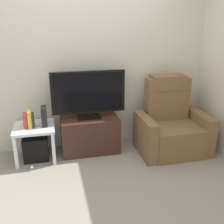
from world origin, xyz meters
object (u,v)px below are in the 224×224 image
at_px(television, 88,94).
at_px(subwoofer_box, 36,147).
at_px(game_console, 44,116).
at_px(book_rightmost, 33,120).
at_px(tv_stand, 90,135).
at_px(book_middle, 30,119).
at_px(side_table, 34,131).
at_px(book_leftmost, 25,120).
at_px(recliner_armchair, 171,126).

relative_size(television, subwoofer_box, 3.14).
bearing_deg(game_console, book_rightmost, -168.83).
bearing_deg(tv_stand, book_middle, -175.07).
bearing_deg(book_middle, television, 6.26).
relative_size(subwoofer_box, book_middle, 1.45).
bearing_deg(side_table, book_middle, -154.56).
distance_m(television, game_console, 0.67).
xyz_separation_m(book_middle, book_rightmost, (0.04, 0.00, -0.02)).
bearing_deg(game_console, side_table, -176.05).
distance_m(subwoofer_box, book_rightmost, 0.41).
height_order(tv_stand, subwoofer_box, tv_stand).
height_order(book_middle, book_rightmost, book_middle).
xyz_separation_m(side_table, book_middle, (-0.04, -0.02, 0.19)).
bearing_deg(television, book_rightmost, -173.46).
bearing_deg(tv_stand, subwoofer_box, -176.29).
bearing_deg(side_table, book_leftmost, -168.69).
xyz_separation_m(television, subwoofer_box, (-0.77, -0.07, -0.70)).
relative_size(tv_stand, television, 0.80).
bearing_deg(book_middle, book_leftmost, 180.00).
distance_m(book_leftmost, game_console, 0.25).
bearing_deg(book_middle, side_table, 25.44).
relative_size(tv_stand, book_rightmost, 4.37).
distance_m(tv_stand, book_rightmost, 0.84).
height_order(recliner_armchair, book_leftmost, recliner_armchair).
xyz_separation_m(side_table, book_rightmost, (-0.01, -0.02, 0.17)).
relative_size(side_table, book_leftmost, 2.75).
bearing_deg(book_rightmost, game_console, 11.17).
xyz_separation_m(recliner_armchair, subwoofer_box, (-1.93, 0.18, -0.21)).
bearing_deg(television, side_table, -174.88).
xyz_separation_m(recliner_armchair, book_leftmost, (-2.03, 0.16, 0.20)).
height_order(book_rightmost, game_console, game_console).
bearing_deg(recliner_armchair, book_middle, 174.71).
height_order(recliner_armchair, book_middle, recliner_armchair).
bearing_deg(game_console, tv_stand, 3.66).
height_order(television, book_middle, television).
relative_size(subwoofer_box, book_rightmost, 1.75).
bearing_deg(side_table, subwoofer_box, 90.00).
height_order(side_table, book_leftmost, book_leftmost).
bearing_deg(television, book_leftmost, -174.16).
relative_size(recliner_armchair, side_table, 2.00).
relative_size(television, recliner_armchair, 0.95).
bearing_deg(book_leftmost, television, 5.84).
xyz_separation_m(book_middle, game_console, (0.19, 0.03, 0.02)).
height_order(television, subwoofer_box, television).
distance_m(television, book_leftmost, 0.92).
xyz_separation_m(television, game_console, (-0.62, -0.06, -0.26)).
distance_m(television, book_rightmost, 0.83).
relative_size(subwoofer_box, book_leftmost, 1.67).
height_order(television, book_rightmost, television).
relative_size(television, book_leftmost, 5.23).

